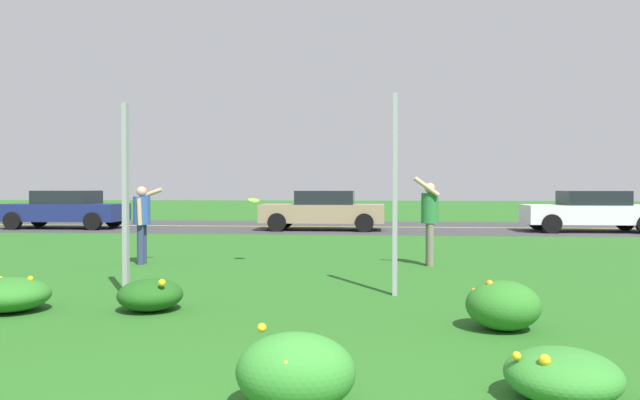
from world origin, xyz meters
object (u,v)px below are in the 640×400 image
object	(u,v)px
sign_post_near_path	(126,200)
frisbee_lime	(254,201)
person_thrower_blue_shirt	(142,218)
sign_post_by_roadside	(395,195)
car_tan_center_right	(323,210)
car_navy_rightmost	(65,209)
car_white_center_left	(590,211)
person_catcher_green_shirt	(430,216)

from	to	relation	value
sign_post_near_path	frisbee_lime	bearing A→B (deg)	74.73
sign_post_near_path	person_thrower_blue_shirt	distance (m)	3.80
sign_post_by_roadside	car_tan_center_right	world-z (taller)	sign_post_by_roadside
person_thrower_blue_shirt	car_tan_center_right	world-z (taller)	person_thrower_blue_shirt
car_tan_center_right	sign_post_near_path	bearing A→B (deg)	-96.67
sign_post_by_roadside	car_tan_center_right	size ratio (longest dim) A/B	0.65
sign_post_near_path	car_navy_rightmost	bearing A→B (deg)	121.04
sign_post_by_roadside	car_tan_center_right	bearing A→B (deg)	99.50
frisbee_lime	car_white_center_left	distance (m)	14.12
sign_post_by_roadside	car_white_center_left	xyz separation A→B (m)	(7.24, 13.37, -0.73)
sign_post_by_roadside	car_white_center_left	world-z (taller)	sign_post_by_roadside
sign_post_by_roadside	person_thrower_blue_shirt	xyz separation A→B (m)	(-5.04, 3.13, -0.51)
car_navy_rightmost	sign_post_near_path	bearing A→B (deg)	-58.96
person_catcher_green_shirt	car_tan_center_right	world-z (taller)	person_catcher_green_shirt
person_catcher_green_shirt	sign_post_by_roadside	bearing A→B (deg)	-102.92
person_catcher_green_shirt	person_thrower_blue_shirt	bearing A→B (deg)	-176.98
car_white_center_left	sign_post_near_path	bearing A→B (deg)	-128.76
sign_post_by_roadside	person_catcher_green_shirt	xyz separation A→B (m)	(0.79, 3.43, -0.46)
car_white_center_left	car_navy_rightmost	bearing A→B (deg)	180.00
person_thrower_blue_shirt	sign_post_by_roadside	bearing A→B (deg)	-31.80
frisbee_lime	car_tan_center_right	xyz separation A→B (m)	(0.55, 9.93, -0.56)
sign_post_near_path	sign_post_by_roadside	world-z (taller)	sign_post_by_roadside
sign_post_near_path	person_catcher_green_shirt	world-z (taller)	sign_post_near_path
frisbee_lime	car_navy_rightmost	world-z (taller)	car_navy_rightmost
frisbee_lime	car_white_center_left	xyz separation A→B (m)	(10.03, 9.93, -0.56)
sign_post_by_roadside	car_tan_center_right	distance (m)	13.57
sign_post_near_path	car_navy_rightmost	distance (m)	16.14
person_catcher_green_shirt	frisbee_lime	size ratio (longest dim) A/B	7.22
car_navy_rightmost	frisbee_lime	bearing A→B (deg)	-46.62
person_thrower_blue_shirt	person_catcher_green_shirt	bearing A→B (deg)	3.02
car_white_center_left	frisbee_lime	bearing A→B (deg)	-135.31
sign_post_by_roadside	car_navy_rightmost	world-z (taller)	sign_post_by_roadside
sign_post_by_roadside	car_navy_rightmost	xyz separation A→B (m)	(-12.17, 13.37, -0.73)
person_catcher_green_shirt	car_tan_center_right	distance (m)	10.39
sign_post_by_roadside	car_navy_rightmost	size ratio (longest dim) A/B	0.65
car_tan_center_right	car_navy_rightmost	bearing A→B (deg)	180.00
frisbee_lime	person_thrower_blue_shirt	bearing A→B (deg)	-171.99
sign_post_near_path	person_thrower_blue_shirt	world-z (taller)	sign_post_near_path
sign_post_near_path	car_tan_center_right	size ratio (longest dim) A/B	0.62
frisbee_lime	car_tan_center_right	world-z (taller)	car_tan_center_right
sign_post_by_roadside	person_catcher_green_shirt	size ratio (longest dim) A/B	1.64
car_tan_center_right	person_catcher_green_shirt	bearing A→B (deg)	-73.07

